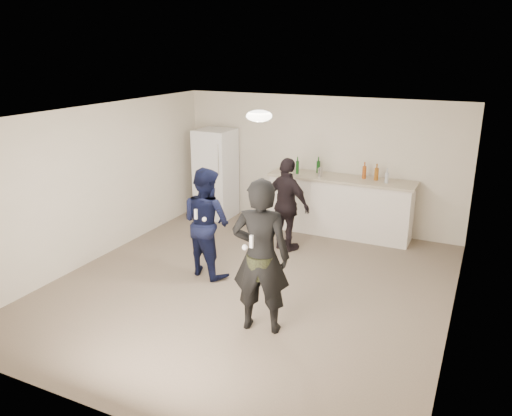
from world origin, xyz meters
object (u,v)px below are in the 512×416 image
at_px(shaker, 320,172).
at_px(man, 206,222).
at_px(woman, 261,257).
at_px(fridge, 216,174).
at_px(spectator, 287,205).
at_px(counter, 339,207).

height_order(shaker, man, man).
distance_m(man, woman, 1.79).
height_order(fridge, man, fridge).
bearing_deg(spectator, shaker, -82.23).
relative_size(fridge, shaker, 10.59).
height_order(shaker, woman, woman).
bearing_deg(counter, spectator, -117.52).
bearing_deg(shaker, man, -111.82).
relative_size(counter, woman, 1.34).
height_order(man, woman, woman).
relative_size(counter, spectator, 1.61).
distance_m(counter, spectator, 1.32).
relative_size(fridge, woman, 0.93).
bearing_deg(shaker, spectator, -102.57).
relative_size(shaker, woman, 0.09).
xyz_separation_m(shaker, woman, (0.44, -3.52, -0.21)).
bearing_deg(shaker, counter, 17.82).
height_order(counter, woman, woman).
relative_size(shaker, spectator, 0.11).
bearing_deg(spectator, counter, -97.17).
height_order(counter, shaker, shaker).
xyz_separation_m(man, woman, (1.41, -1.10, 0.13)).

